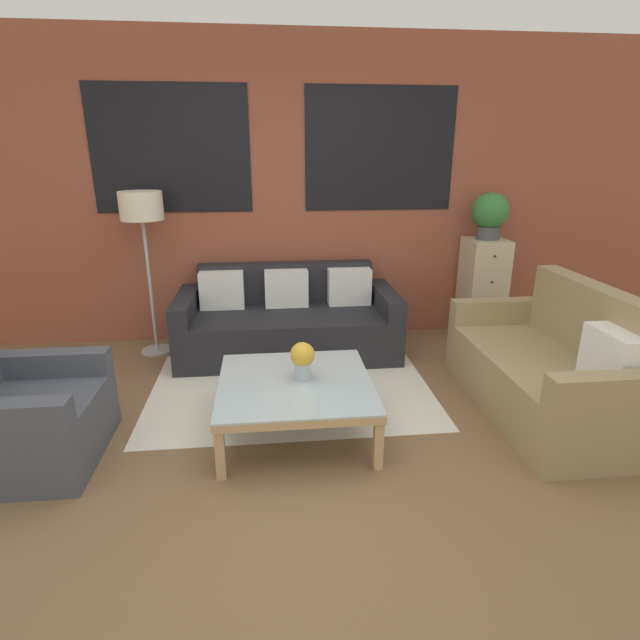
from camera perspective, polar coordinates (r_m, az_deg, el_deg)
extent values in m
plane|color=brown|center=(3.00, -2.61, -17.80)|extent=(16.00, 16.00, 0.00)
cube|color=brown|center=(4.86, -4.75, 14.13)|extent=(8.40, 0.08, 2.80)
cube|color=black|center=(4.87, -16.70, 18.17)|extent=(1.40, 0.01, 1.10)
cube|color=black|center=(4.92, 6.89, 18.78)|extent=(1.40, 0.01, 1.10)
cube|color=silver|center=(3.99, -3.32, -7.82)|extent=(2.18, 1.54, 0.00)
cube|color=#232328|center=(4.52, -3.60, -1.84)|extent=(1.65, 0.72, 0.40)
cube|color=#232328|center=(4.87, -3.89, 2.06)|extent=(1.65, 0.16, 0.78)
cube|color=#232328|center=(4.62, -14.95, -0.81)|extent=(0.16, 0.88, 0.58)
cube|color=#232328|center=(4.68, 7.45, -0.04)|extent=(0.16, 0.88, 0.58)
cube|color=white|center=(4.69, -11.15, 3.35)|extent=(0.40, 0.16, 0.34)
cube|color=white|center=(4.67, -3.86, 3.62)|extent=(0.40, 0.16, 0.34)
cube|color=white|center=(4.73, 3.37, 3.82)|extent=(0.40, 0.16, 0.34)
cube|color=#99845B|center=(3.88, 22.78, -6.76)|extent=(0.64, 1.33, 0.42)
cube|color=#99845B|center=(4.00, 28.27, -2.96)|extent=(0.16, 1.33, 0.92)
cube|color=#99845B|center=(4.48, 19.49, -1.60)|extent=(0.80, 0.14, 0.62)
cube|color=#99845B|center=(3.34, 30.17, -10.25)|extent=(0.80, 0.14, 0.62)
cube|color=white|center=(3.53, 30.34, -3.75)|extent=(0.16, 0.40, 0.34)
cube|color=#474C56|center=(3.49, -29.02, -10.81)|extent=(0.64, 0.56, 0.40)
cube|color=#474C56|center=(3.78, -28.39, -7.16)|extent=(0.80, 0.14, 0.56)
cube|color=silver|center=(3.26, -2.85, -7.10)|extent=(0.99, 0.99, 0.01)
cube|color=tan|center=(2.86, -2.27, -11.73)|extent=(0.99, 0.05, 0.05)
cube|color=tan|center=(3.70, -3.28, -4.38)|extent=(0.99, 0.05, 0.05)
cube|color=tan|center=(3.29, -11.11, -7.84)|extent=(0.05, 0.99, 0.05)
cube|color=tan|center=(3.33, 5.30, -7.18)|extent=(0.05, 0.99, 0.05)
cube|color=tan|center=(2.97, -11.37, -14.44)|extent=(0.06, 0.05, 0.36)
cube|color=tan|center=(3.01, 6.69, -13.60)|extent=(0.05, 0.05, 0.36)
cube|color=tan|center=(3.76, -10.23, -6.85)|extent=(0.06, 0.06, 0.36)
cube|color=tan|center=(3.80, 3.70, -6.30)|extent=(0.05, 0.06, 0.36)
cylinder|color=#B2B2B7|center=(4.94, -18.09, -3.29)|extent=(0.28, 0.28, 0.02)
cylinder|color=#B2B2B7|center=(4.76, -18.82, 3.56)|extent=(0.03, 0.03, 1.20)
cylinder|color=beige|center=(4.63, -19.77, 12.21)|extent=(0.37, 0.37, 0.24)
cube|color=#C6B793|center=(5.19, 18.02, 3.39)|extent=(0.37, 0.40, 0.99)
sphere|color=#38332D|center=(4.93, 19.38, 6.90)|extent=(0.02, 0.02, 0.02)
sphere|color=#38332D|center=(4.98, 19.08, 4.13)|extent=(0.02, 0.02, 0.02)
sphere|color=#38332D|center=(5.05, 18.79, 1.43)|extent=(0.02, 0.02, 0.02)
sphere|color=#38332D|center=(5.12, 18.50, -1.21)|extent=(0.02, 0.02, 0.02)
cylinder|color=#47474C|center=(5.08, 18.65, 9.43)|extent=(0.21, 0.21, 0.12)
sphere|color=#387A3D|center=(5.06, 18.89, 11.73)|extent=(0.34, 0.34, 0.34)
cylinder|color=#ADBCC6|center=(3.26, -2.00, -5.84)|extent=(0.11, 0.11, 0.12)
sphere|color=gold|center=(3.21, -2.02, -3.96)|extent=(0.16, 0.16, 0.16)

